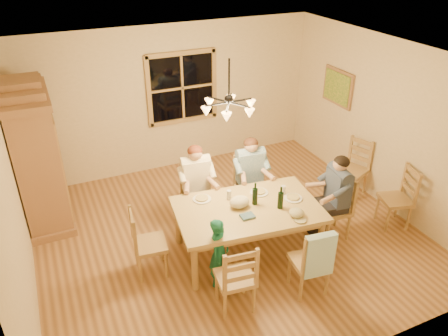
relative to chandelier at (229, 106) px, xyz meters
name	(u,v)px	position (x,y,z in m)	size (l,w,h in m)	color
floor	(228,234)	(0.00, 0.00, -2.08)	(5.50, 5.50, 0.00)	brown
ceiling	(229,58)	(0.00, 0.00, 0.62)	(5.50, 5.00, 0.02)	white
wall_back	(172,99)	(0.00, 2.50, -0.73)	(5.50, 0.02, 2.70)	beige
wall_left	(12,200)	(-2.75, 0.00, -0.73)	(0.02, 5.00, 2.70)	beige
wall_right	(384,124)	(2.75, 0.00, -0.73)	(0.02, 5.00, 2.70)	beige
window	(182,88)	(0.20, 2.47, -0.53)	(1.30, 0.06, 1.30)	black
painting	(338,87)	(2.71, 1.20, -0.48)	(0.06, 0.78, 0.64)	#90643E
chandelier	(229,106)	(0.00, 0.00, 0.00)	(0.77, 0.68, 0.71)	black
armoire	(38,159)	(-2.42, 1.60, -1.02)	(0.66, 1.40, 2.30)	#90643E
dining_table	(248,214)	(0.07, -0.47, -1.41)	(2.10, 1.43, 0.76)	tan
chair_far_left	(197,205)	(-0.30, 0.51, -1.77)	(0.49, 0.47, 0.99)	#AB854B
chair_far_right	(250,196)	(0.56, 0.40, -1.77)	(0.49, 0.47, 0.99)	#AB854B
chair_near_left	(235,287)	(-0.53, -1.34, -1.77)	(0.49, 0.47, 0.99)	#AB854B
chair_near_right	(309,270)	(0.45, -1.45, -1.77)	(0.49, 0.47, 0.99)	#AB854B
chair_end_left	(151,253)	(-1.28, -0.31, -1.77)	(0.47, 0.49, 0.99)	#AB854B
chair_end_right	(333,218)	(1.43, -0.64, -1.77)	(0.47, 0.49, 0.99)	#AB854B
adult_woman	(196,176)	(-0.30, 0.51, -1.24)	(0.43, 0.46, 0.87)	#F8E5C0
adult_plaid_man	(250,167)	(0.56, 0.40, -1.24)	(0.43, 0.46, 0.87)	teal
adult_slate_man	(337,187)	(1.43, -0.64, -1.24)	(0.46, 0.43, 0.87)	#3D4761
towel	(319,255)	(0.43, -1.64, -1.38)	(0.38, 0.10, 0.58)	#A7D4E2
wine_bottle_a	(255,194)	(0.20, -0.43, -1.15)	(0.08, 0.08, 0.33)	black
wine_bottle_b	(281,198)	(0.47, -0.66, -1.15)	(0.08, 0.08, 0.33)	black
plate_woman	(202,199)	(-0.43, -0.03, -1.31)	(0.26, 0.26, 0.02)	white
plate_plaid	(259,192)	(0.39, -0.20, -1.31)	(0.26, 0.26, 0.02)	white
plate_slate	(293,198)	(0.76, -0.54, -1.31)	(0.26, 0.26, 0.02)	white
wine_glass_a	(229,195)	(-0.07, -0.17, -1.25)	(0.06, 0.06, 0.14)	silver
wine_glass_b	(283,190)	(0.69, -0.38, -1.25)	(0.06, 0.06, 0.14)	silver
cap	(297,213)	(0.57, -0.92, -1.26)	(0.20, 0.20, 0.11)	tan
napkin	(247,216)	(-0.03, -0.67, -1.30)	(0.18, 0.14, 0.03)	#44647D
cloth_bundle	(240,202)	(-0.02, -0.41, -1.24)	(0.28, 0.22, 0.15)	beige
child	(219,253)	(-0.53, -0.89, -1.58)	(0.36, 0.24, 0.99)	#186E58
chair_spare_front	(393,208)	(2.45, -0.81, -1.77)	(0.53, 0.54, 0.99)	#AB854B
chair_spare_back	(351,178)	(2.45, 0.21, -1.77)	(0.55, 0.56, 0.99)	#AB854B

